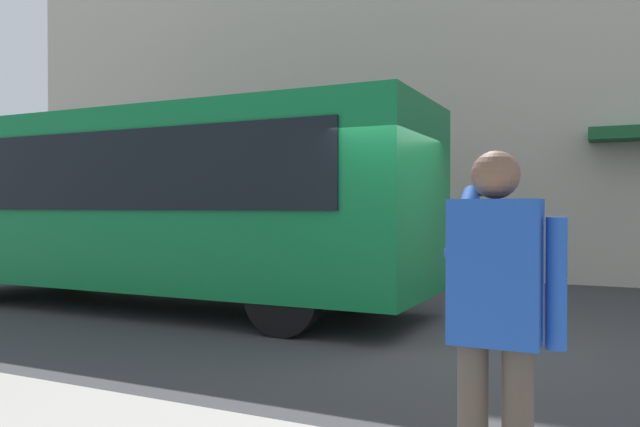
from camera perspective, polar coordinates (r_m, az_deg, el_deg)
The scene contains 4 objects.
ground_plane at distance 7.48m, azimuth 12.07°, elevation -11.69°, with size 60.00×60.00×0.00m, color #38383A.
building_facade_far at distance 14.69m, azimuth 18.57°, elevation 18.00°, with size 28.00×1.55×12.00m.
red_bus at distance 10.15m, azimuth -15.50°, elevation 1.10°, with size 9.05×2.54×3.08m.
pedestrian_photographer at distance 2.94m, azimuth 16.08°, elevation -8.28°, with size 0.53×0.52×1.70m.
Camera 1 is at (-1.67, 7.12, 1.59)m, focal length 34.41 mm.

